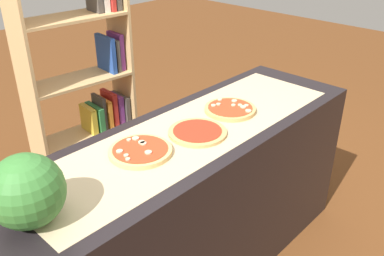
# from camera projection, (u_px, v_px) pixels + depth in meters

# --- Properties ---
(counter) EXTENTS (2.02, 0.62, 0.89)m
(counter) POSITION_uv_depth(u_px,v_px,m) (192.00, 206.00, 2.21)
(counter) COLOR black
(counter) RESTS_ON ground_plane
(parchment_paper) EXTENTS (1.73, 0.49, 0.00)m
(parchment_paper) POSITION_uv_depth(u_px,v_px,m) (192.00, 131.00, 2.00)
(parchment_paper) COLOR tan
(parchment_paper) RESTS_ON counter
(pizza_mushroom_0) EXTENTS (0.28, 0.28, 0.03)m
(pizza_mushroom_0) POSITION_uv_depth(u_px,v_px,m) (140.00, 151.00, 1.82)
(pizza_mushroom_0) COLOR #DBB26B
(pizza_mushroom_0) RESTS_ON parchment_paper
(pizza_plain_1) EXTENTS (0.28, 0.28, 0.02)m
(pizza_plain_1) POSITION_uv_depth(u_px,v_px,m) (197.00, 132.00, 1.98)
(pizza_plain_1) COLOR tan
(pizza_plain_1) RESTS_ON parchment_paper
(pizza_mushroom_2) EXTENTS (0.27, 0.27, 0.03)m
(pizza_mushroom_2) POSITION_uv_depth(u_px,v_px,m) (230.00, 109.00, 2.19)
(pizza_mushroom_2) COLOR tan
(pizza_mushroom_2) RESTS_ON parchment_paper
(watermelon) EXTENTS (0.26, 0.26, 0.26)m
(watermelon) POSITION_uv_depth(u_px,v_px,m) (27.00, 191.00, 1.37)
(watermelon) COLOR #387A33
(watermelon) RESTS_ON counter
(bookshelf) EXTENTS (0.73, 0.34, 1.66)m
(bookshelf) POSITION_uv_depth(u_px,v_px,m) (91.00, 82.00, 2.85)
(bookshelf) COLOR tan
(bookshelf) RESTS_ON ground_plane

